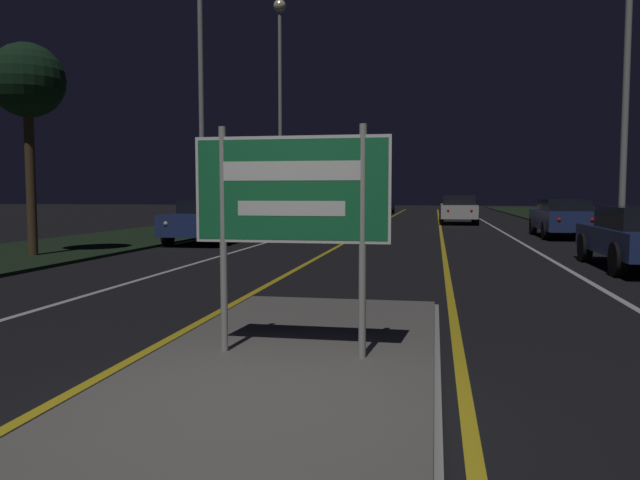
% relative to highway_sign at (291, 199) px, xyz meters
% --- Properties ---
extents(ground_plane, '(160.00, 160.00, 0.00)m').
position_rel_highway_sign_xyz_m(ground_plane, '(0.00, -1.60, -1.61)').
color(ground_plane, black).
extents(median_island, '(2.83, 6.57, 0.10)m').
position_rel_highway_sign_xyz_m(median_island, '(0.00, 0.00, -1.56)').
color(median_island, '#999993').
rests_on(median_island, ground_plane).
extents(verge_left, '(5.00, 100.00, 0.08)m').
position_rel_highway_sign_xyz_m(verge_left, '(-9.50, 18.40, -1.57)').
color(verge_left, black).
rests_on(verge_left, ground_plane).
extents(centre_line_yellow_left, '(0.12, 70.00, 0.01)m').
position_rel_highway_sign_xyz_m(centre_line_yellow_left, '(-1.61, 23.40, -1.60)').
color(centre_line_yellow_left, gold).
rests_on(centre_line_yellow_left, ground_plane).
extents(centre_line_yellow_right, '(0.12, 70.00, 0.01)m').
position_rel_highway_sign_xyz_m(centre_line_yellow_right, '(1.61, 23.40, -1.60)').
color(centre_line_yellow_right, gold).
rests_on(centre_line_yellow_right, ground_plane).
extents(lane_line_white_left, '(0.12, 70.00, 0.01)m').
position_rel_highway_sign_xyz_m(lane_line_white_left, '(-4.20, 23.40, -1.60)').
color(lane_line_white_left, silver).
rests_on(lane_line_white_left, ground_plane).
extents(lane_line_white_right, '(0.12, 70.00, 0.01)m').
position_rel_highway_sign_xyz_m(lane_line_white_right, '(4.20, 23.40, -1.60)').
color(lane_line_white_right, silver).
rests_on(lane_line_white_right, ground_plane).
extents(edge_line_white_left, '(0.10, 70.00, 0.01)m').
position_rel_highway_sign_xyz_m(edge_line_white_left, '(-7.20, 23.40, -1.60)').
color(edge_line_white_left, silver).
rests_on(edge_line_white_left, ground_plane).
extents(edge_line_white_right, '(0.10, 70.00, 0.01)m').
position_rel_highway_sign_xyz_m(edge_line_white_right, '(7.20, 23.40, -1.60)').
color(edge_line_white_right, silver).
rests_on(edge_line_white_right, ground_plane).
extents(highway_sign, '(1.90, 0.07, 2.20)m').
position_rel_highway_sign_xyz_m(highway_sign, '(0.00, 0.00, 0.00)').
color(highway_sign, '#9E9E99').
rests_on(highway_sign, median_island).
extents(streetlight_left_near, '(0.51, 0.51, 9.40)m').
position_rel_highway_sign_xyz_m(streetlight_left_near, '(-6.55, 14.67, 4.34)').
color(streetlight_left_near, '#9E9E99').
rests_on(streetlight_left_near, ground_plane).
extents(streetlight_left_far, '(0.61, 0.61, 10.98)m').
position_rel_highway_sign_xyz_m(streetlight_left_far, '(-6.17, 24.18, 5.82)').
color(streetlight_left_far, '#9E9E99').
rests_on(streetlight_left_far, ground_plane).
extents(streetlight_right_near, '(0.53, 0.53, 10.03)m').
position_rel_highway_sign_xyz_m(streetlight_right_near, '(6.37, 12.49, 4.83)').
color(streetlight_right_near, '#9E9E99').
rests_on(streetlight_right_near, ground_plane).
extents(car_receding_1, '(1.84, 4.64, 1.43)m').
position_rel_highway_sign_xyz_m(car_receding_1, '(6.01, 18.64, -0.84)').
color(car_receding_1, navy).
rests_on(car_receding_1, ground_plane).
extents(car_receding_2, '(2.00, 4.13, 1.54)m').
position_rel_highway_sign_xyz_m(car_receding_2, '(2.57, 28.34, -0.80)').
color(car_receding_2, silver).
rests_on(car_receding_2, ground_plane).
extents(car_receding_3, '(1.90, 4.61, 1.34)m').
position_rel_highway_sign_xyz_m(car_receding_3, '(2.64, 38.49, -0.88)').
color(car_receding_3, '#B7B7BC').
rests_on(car_receding_3, ground_plane).
extents(car_approaching_0, '(2.01, 4.51, 1.41)m').
position_rel_highway_sign_xyz_m(car_approaching_0, '(-6.04, 14.04, -0.85)').
color(car_approaching_0, navy).
rests_on(car_approaching_0, ground_plane).
extents(car_approaching_1, '(2.00, 4.31, 1.38)m').
position_rel_highway_sign_xyz_m(car_approaching_1, '(-5.72, 29.96, -0.87)').
color(car_approaching_1, silver).
rests_on(car_approaching_1, ground_plane).
extents(car_approaching_2, '(1.94, 4.82, 1.47)m').
position_rel_highway_sign_xyz_m(car_approaching_2, '(-2.89, 44.04, -0.84)').
color(car_approaching_2, navy).
rests_on(car_approaching_2, ground_plane).
extents(roadside_palm_left, '(1.84, 1.84, 5.31)m').
position_rel_highway_sign_xyz_m(roadside_palm_left, '(-8.72, 8.43, 2.78)').
color(roadside_palm_left, '#4C3823').
rests_on(roadside_palm_left, verge_left).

